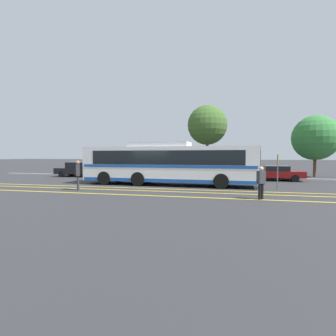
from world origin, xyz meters
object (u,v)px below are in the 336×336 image
parked_car_2 (210,171)px  bus_stop_sign (278,168)px  pedestrian_0 (78,173)px  tree_0 (315,138)px  pedestrian_1 (261,181)px  parked_car_1 (142,170)px  parked_car_3 (275,173)px  transit_bus (168,163)px  parked_car_0 (79,169)px  tree_1 (207,125)px

parked_car_2 → bus_stop_sign: 8.11m
pedestrian_0 → tree_0: bearing=98.5°
pedestrian_0 → pedestrian_1: size_ratio=1.14×
parked_car_2 → tree_0: (10.09, 4.91, 3.20)m
parked_car_1 → parked_car_3: parked_car_1 is taller
transit_bus → parked_car_0: bearing=-114.3°
parked_car_0 → tree_0: tree_0 is taller
pedestrian_0 → tree_0: tree_0 is taller
transit_bus → pedestrian_1: (5.97, -5.06, -0.69)m
transit_bus → parked_car_2: bearing=155.2°
transit_bus → tree_0: (12.77, 10.29, 2.32)m
bus_stop_sign → tree_1: (-5.18, 9.23, 3.79)m
parked_car_1 → pedestrian_1: 14.26m
parked_car_0 → parked_car_1: bearing=90.1°
parked_car_2 → bus_stop_sign: bearing=34.0°
pedestrian_1 → bus_stop_sign: bus_stop_sign is taller
pedestrian_0 → pedestrian_1: pedestrian_0 is taller
tree_1 → tree_0: bearing=12.1°
tree_1 → bus_stop_sign: bearing=-60.7°
parked_car_1 → pedestrian_1: bearing=42.0°
parked_car_0 → tree_1: size_ratio=0.65×
pedestrian_1 → tree_0: bearing=-154.3°
parked_car_0 → parked_car_1: size_ratio=1.16×
parked_car_2 → pedestrian_0: (-7.55, -9.40, 0.34)m
parked_car_1 → parked_car_3: size_ratio=0.88×
parked_car_1 → pedestrian_0: size_ratio=2.17×
transit_bus → parked_car_1: transit_bus is taller
parked_car_3 → bus_stop_sign: (-0.90, -6.57, 0.76)m
parked_car_0 → parked_car_2: parked_car_0 is taller
parked_car_2 → tree_0: 11.67m
transit_bus → pedestrian_1: 7.86m
transit_bus → tree_1: bearing=166.4°
parked_car_0 → tree_1: bearing=101.5°
parked_car_2 → pedestrian_0: size_ratio=2.18×
parked_car_0 → pedestrian_1: (16.59, -10.23, 0.19)m
parked_car_0 → tree_1: tree_1 is taller
tree_0 → tree_1: tree_1 is taller
transit_bus → bus_stop_sign: transit_bus is taller
pedestrian_0 → parked_car_1: bearing=143.1°
transit_bus → pedestrian_0: transit_bus is taller
parked_car_1 → pedestrian_0: bearing=-7.8°
parked_car_1 → tree_1: size_ratio=0.56×
parked_car_2 → parked_car_3: (5.60, -0.00, -0.08)m
transit_bus → bus_stop_sign: 7.47m
parked_car_3 → tree_0: 7.42m
parked_car_3 → parked_car_2: bearing=90.1°
parked_car_2 → parked_car_3: 5.60m
parked_car_3 → pedestrian_1: size_ratio=2.81×
parked_car_3 → tree_1: 8.05m
parked_car_1 → bus_stop_sign: 12.97m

